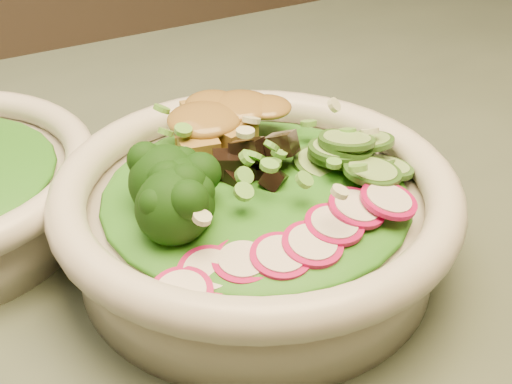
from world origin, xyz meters
TOP-DOWN VIEW (x-y plane):
  - dining_table at (0.00, 0.00)m, footprint 1.20×0.80m
  - salad_bowl at (-0.19, -0.07)m, footprint 0.28×0.28m
  - lettuce_bed at (-0.19, -0.07)m, footprint 0.21×0.21m
  - broccoli_florets at (-0.26, -0.06)m, footprint 0.10×0.09m
  - radish_slices at (-0.20, -0.14)m, footprint 0.12×0.07m
  - cucumber_slices at (-0.13, -0.07)m, footprint 0.09×0.09m
  - mushroom_heap at (-0.19, -0.05)m, footprint 0.09×0.09m
  - tofu_cubes at (-0.19, -0.00)m, footprint 0.11×0.08m
  - peanut_sauce at (-0.19, -0.00)m, footprint 0.07×0.06m
  - scallion_garnish at (-0.19, -0.07)m, footprint 0.20×0.20m

SIDE VIEW (x-z plane):
  - dining_table at x=0.00m, z-range 0.26..1.01m
  - salad_bowl at x=-0.19m, z-range 0.75..0.83m
  - lettuce_bed at x=-0.19m, z-range 0.80..0.82m
  - radish_slices at x=-0.20m, z-range 0.81..0.83m
  - cucumber_slices at x=-0.13m, z-range 0.81..0.84m
  - tofu_cubes at x=-0.19m, z-range 0.81..0.84m
  - mushroom_heap at x=-0.19m, z-range 0.81..0.85m
  - broccoli_florets at x=-0.26m, z-range 0.81..0.85m
  - scallion_garnish at x=-0.19m, z-range 0.82..0.85m
  - peanut_sauce at x=-0.19m, z-range 0.83..0.85m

